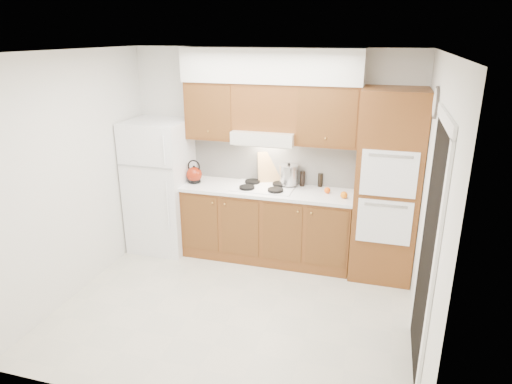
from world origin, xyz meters
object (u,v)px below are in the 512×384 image
fridge (161,186)px  kettle (194,174)px  oven_cabinet (387,187)px  stock_pot (289,175)px

fridge → kettle: bearing=2.6°
oven_cabinet → stock_pot: size_ratio=9.36×
kettle → stock_pot: size_ratio=0.84×
fridge → oven_cabinet: (2.85, 0.03, 0.24)m
stock_pot → kettle: bearing=-170.9°
oven_cabinet → fridge: bearing=-179.3°
fridge → oven_cabinet: bearing=0.7°
oven_cabinet → kettle: (-2.37, -0.01, -0.05)m
fridge → stock_pot: 1.69m
oven_cabinet → stock_pot: oven_cabinet is taller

